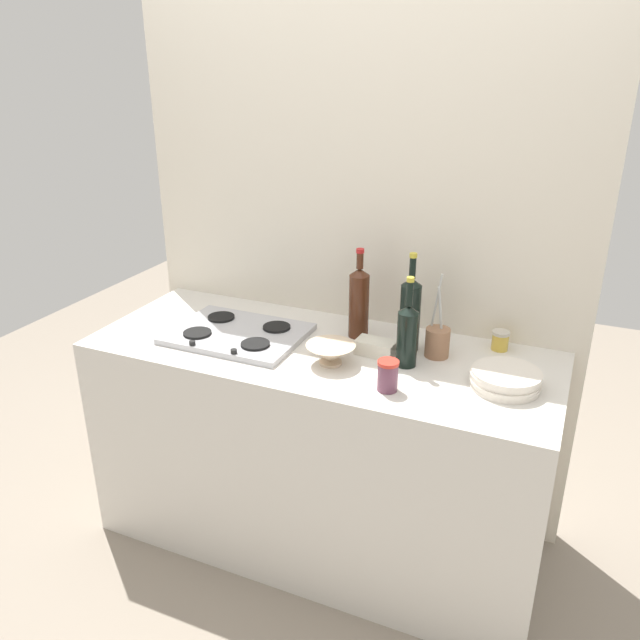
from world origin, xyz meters
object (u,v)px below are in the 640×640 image
wine_bottle_mid_left (359,301)px  butter_dish (376,347)px  wine_bottle_mid_right (410,313)px  stovetop_hob (238,334)px  condiment_jar_rear (500,340)px  utensil_crock (437,341)px  condiment_jar_front (388,375)px  mixing_bowl (331,353)px  plate_stack (505,379)px  wine_bottle_leftmost (407,334)px

wine_bottle_mid_left → butter_dish: (0.12, -0.13, -0.12)m
wine_bottle_mid_right → butter_dish: 0.18m
stovetop_hob → condiment_jar_rear: size_ratio=6.91×
utensil_crock → stovetop_hob: bearing=-169.2°
condiment_jar_front → mixing_bowl: bearing=157.3°
mixing_bowl → condiment_jar_rear: (0.55, 0.37, -0.00)m
wine_bottle_mid_left → wine_bottle_mid_right: (0.22, -0.04, 0.00)m
stovetop_hob → plate_stack: 1.04m
plate_stack → mixing_bowl: bearing=-173.3°
butter_dish → mixing_bowl: bearing=-131.7°
utensil_crock → wine_bottle_leftmost: bearing=-124.2°
utensil_crock → plate_stack: bearing=-28.4°
wine_bottle_leftmost → butter_dish: (-0.13, 0.05, -0.10)m
plate_stack → condiment_jar_front: (-0.36, -0.18, 0.02)m
condiment_jar_front → stovetop_hob: bearing=165.6°
stovetop_hob → utensil_crock: utensil_crock is taller
utensil_crock → condiment_jar_front: (-0.09, -0.32, -0.01)m
stovetop_hob → butter_dish: butter_dish is taller
wine_bottle_mid_right → utensil_crock: wine_bottle_mid_right is taller
plate_stack → condiment_jar_front: size_ratio=2.20×
butter_dish → stovetop_hob: bearing=-172.9°
wine_bottle_mid_right → condiment_jar_rear: size_ratio=5.07×
stovetop_hob → mixing_bowl: bearing=-9.3°
plate_stack → wine_bottle_mid_right: 0.44m
stovetop_hob → plate_stack: bearing=0.0°
wine_bottle_mid_right → utensil_crock: size_ratio=1.19×
stovetop_hob → condiment_jar_front: size_ratio=4.79×
plate_stack → condiment_jar_front: bearing=-153.9°
wine_bottle_leftmost → wine_bottle_mid_right: wine_bottle_mid_right is taller
wine_bottle_mid_left → wine_bottle_mid_right: 0.22m
utensil_crock → condiment_jar_front: utensil_crock is taller
butter_dish → wine_bottle_leftmost: bearing=-19.2°
wine_bottle_leftmost → mixing_bowl: wine_bottle_leftmost is taller
butter_dish → utensil_crock: utensil_crock is taller
condiment_jar_front → condiment_jar_rear: 0.56m
wine_bottle_leftmost → wine_bottle_mid_left: 0.31m
utensil_crock → condiment_jar_front: size_ratio=2.94×
plate_stack → wine_bottle_leftmost: bearing=176.2°
wine_bottle_mid_right → condiment_jar_front: size_ratio=3.51×
utensil_crock → wine_bottle_mid_left: bearing=171.0°
wine_bottle_leftmost → wine_bottle_mid_right: 0.14m
condiment_jar_rear → condiment_jar_front: bearing=-121.9°
wine_bottle_leftmost → mixing_bowl: bearing=-159.5°
plate_stack → utensil_crock: (-0.27, 0.15, 0.03)m
wine_bottle_mid_right → wine_bottle_mid_left: bearing=170.5°
wine_bottle_mid_left → condiment_jar_front: 0.46m
wine_bottle_mid_left → mixing_bowl: bearing=-91.4°
plate_stack → butter_dish: plate_stack is taller
stovetop_hob → wine_bottle_mid_left: size_ratio=1.43×
wine_bottle_leftmost → condiment_jar_front: bearing=-91.1°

